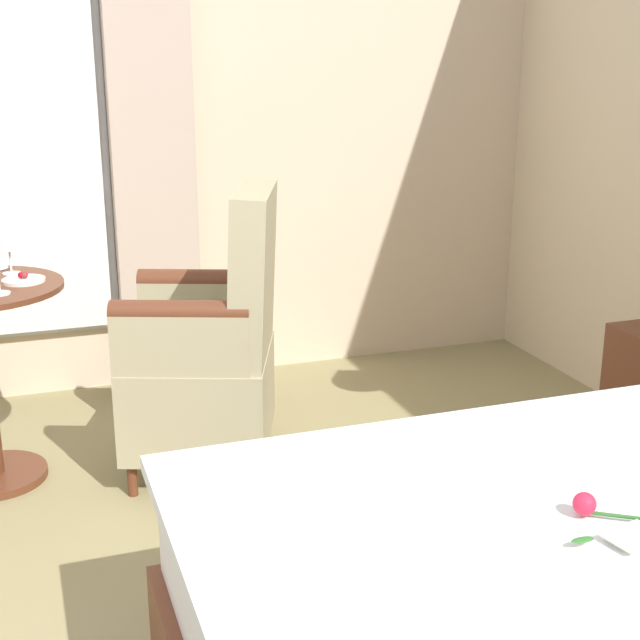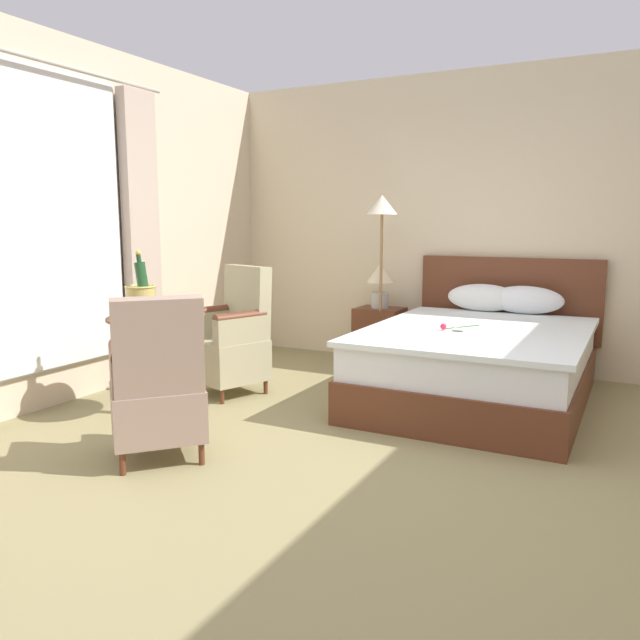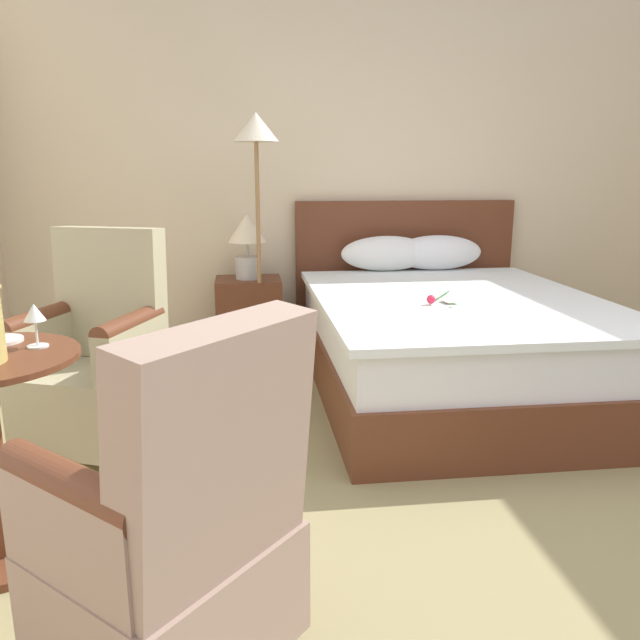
{
  "view_description": "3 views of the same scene",
  "coord_description": "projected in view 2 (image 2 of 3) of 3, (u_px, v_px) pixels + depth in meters",
  "views": [
    {
      "loc": [
        1.31,
        0.3,
        1.5
      ],
      "look_at": [
        -1.0,
        1.1,
        0.77
      ],
      "focal_mm": 50.0,
      "sensor_mm": 36.0,
      "label": 1
    },
    {
      "loc": [
        1.27,
        -3.25,
        1.42
      ],
      "look_at": [
        -0.86,
        0.86,
        0.69
      ],
      "focal_mm": 35.0,
      "sensor_mm": 36.0,
      "label": 2
    },
    {
      "loc": [
        -1.05,
        -1.86,
        1.31
      ],
      "look_at": [
        -0.72,
        0.79,
        0.66
      ],
      "focal_mm": 35.0,
      "sensor_mm": 36.0,
      "label": 3
    }
  ],
  "objects": [
    {
      "name": "champagne_bucket",
      "position": [
        141.0,
        298.0,
        4.43
      ],
      "size": [
        0.22,
        0.22,
        0.49
      ],
      "color": "tan",
      "rests_on": "side_table_round"
    },
    {
      "name": "wine_glass_near_edge",
      "position": [
        147.0,
        299.0,
        4.67
      ],
      "size": [
        0.07,
        0.07,
        0.15
      ],
      "color": "white",
      "rests_on": "side_table_round"
    },
    {
      "name": "nightstand",
      "position": [
        379.0,
        336.0,
        6.22
      ],
      "size": [
        0.48,
        0.37,
        0.57
      ],
      "color": "#5B2E1B",
      "rests_on": "ground"
    },
    {
      "name": "bed",
      "position": [
        481.0,
        359.0,
        5.0
      ],
      "size": [
        1.65,
        2.24,
        1.09
      ],
      "color": "#5B2E1B",
      "rests_on": "ground"
    },
    {
      "name": "armchair_by_window",
      "position": [
        232.0,
        340.0,
        5.18
      ],
      "size": [
        0.68,
        0.68,
        1.06
      ],
      "color": "#5B2E1B",
      "rests_on": "ground"
    },
    {
      "name": "wine_glass_near_bucket",
      "position": [
        173.0,
        302.0,
        4.51
      ],
      "size": [
        0.07,
        0.07,
        0.15
      ],
      "color": "white",
      "rests_on": "side_table_round"
    },
    {
      "name": "snack_plate",
      "position": [
        165.0,
        313.0,
        4.66
      ],
      "size": [
        0.15,
        0.15,
        0.04
      ],
      "color": "white",
      "rests_on": "side_table_round"
    },
    {
      "name": "wall_window_side",
      "position": [
        42.0,
        224.0,
        4.69
      ],
      "size": [
        0.27,
        5.67,
        2.83
      ],
      "color": "beige",
      "rests_on": "ground"
    },
    {
      "name": "side_table_round",
      "position": [
        151.0,
        356.0,
        4.56
      ],
      "size": [
        0.6,
        0.6,
        0.73
      ],
      "color": "#5B2E1B",
      "rests_on": "ground"
    },
    {
      "name": "bedside_lamp",
      "position": [
        380.0,
        280.0,
        6.13
      ],
      "size": [
        0.27,
        0.27,
        0.44
      ],
      "color": "#B1B3AE",
      "rests_on": "nightstand"
    },
    {
      "name": "ground_plane",
      "position": [
        382.0,
        466.0,
        3.65
      ],
      "size": [
        7.05,
        7.05,
        0.0
      ],
      "primitive_type": "plane",
      "color": "#8E8458"
    },
    {
      "name": "floor_lamp_brass",
      "position": [
        382.0,
        231.0,
        5.88
      ],
      "size": [
        0.29,
        0.29,
        1.67
      ],
      "color": "#997046",
      "rests_on": "ground"
    },
    {
      "name": "wall_headboard_side",
      "position": [
        495.0,
        222.0,
        5.91
      ],
      "size": [
        5.58,
        0.12,
        2.83
      ],
      "color": "beige",
      "rests_on": "ground"
    },
    {
      "name": "armchair_facing_bed",
      "position": [
        157.0,
        387.0,
        3.68
      ],
      "size": [
        0.73,
        0.73,
        1.01
      ],
      "color": "#5B2E1B",
      "rests_on": "ground"
    }
  ]
}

